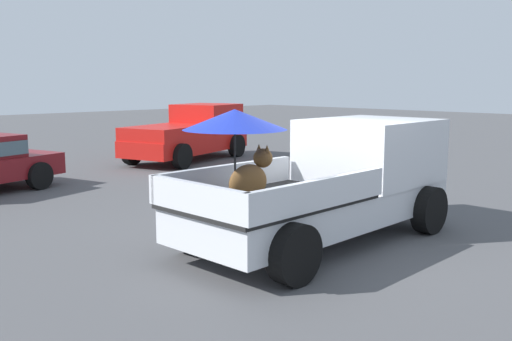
{
  "coord_description": "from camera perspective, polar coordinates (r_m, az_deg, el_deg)",
  "views": [
    {
      "loc": [
        -6.87,
        -5.59,
        2.53
      ],
      "look_at": [
        -0.44,
        0.99,
        1.1
      ],
      "focal_mm": 39.79,
      "sensor_mm": 36.0,
      "label": 1
    }
  ],
  "objects": [
    {
      "name": "ground_plane",
      "position": [
        9.21,
        6.32,
        -7.17
      ],
      "size": [
        80.0,
        80.0,
        0.0
      ],
      "primitive_type": "plane",
      "color": "#4C4C4F"
    },
    {
      "name": "pickup_truck_red",
      "position": [
        18.81,
        -6.62,
        3.73
      ],
      "size": [
        5.12,
        3.24,
        1.8
      ],
      "rotation": [
        0.0,
        0.0,
        0.3
      ],
      "color": "black",
      "rests_on": "ground"
    },
    {
      "name": "pickup_truck_main",
      "position": [
        9.29,
        7.81,
        -0.84
      ],
      "size": [
        5.09,
        2.33,
        2.17
      ],
      "rotation": [
        0.0,
        0.0,
        0.02
      ],
      "color": "black",
      "rests_on": "ground"
    }
  ]
}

